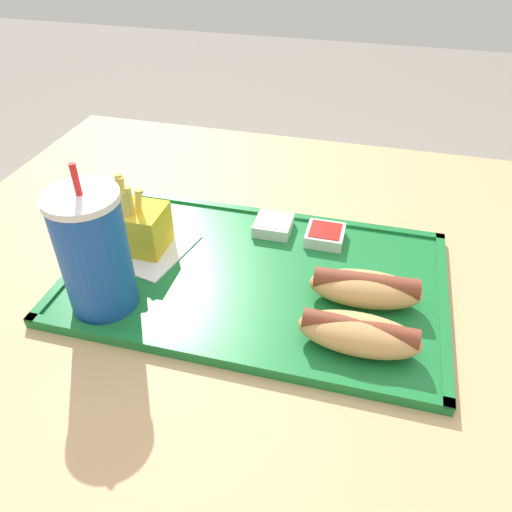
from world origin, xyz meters
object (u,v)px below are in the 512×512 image
object	(u,v)px
hot_dog_near	(365,288)
sauce_cup_ketchup	(325,235)
fries_carton	(136,226)
hot_dog_far	(359,333)
sauce_cup_mayo	(273,225)
soda_cup	(94,252)

from	to	relation	value
hot_dog_near	sauce_cup_ketchup	size ratio (longest dim) A/B	2.62
fries_carton	sauce_cup_ketchup	bearing A→B (deg)	-161.90
fries_carton	hot_dog_far	bearing A→B (deg)	160.62
hot_dog_far	fries_carton	bearing A→B (deg)	-19.38
hot_dog_near	hot_dog_far	bearing A→B (deg)	90.00
hot_dog_near	sauce_cup_mayo	xyz separation A→B (m)	(0.14, -0.12, -0.01)
hot_dog_far	sauce_cup_mayo	xyz separation A→B (m)	(0.14, -0.19, -0.01)
sauce_cup_ketchup	hot_dog_far	bearing A→B (deg)	108.61
fries_carton	hot_dog_near	bearing A→B (deg)	173.89
sauce_cup_ketchup	soda_cup	bearing A→B (deg)	39.20
fries_carton	sauce_cup_mayo	world-z (taller)	fries_carton
hot_dog_far	fries_carton	distance (m)	0.33
soda_cup	hot_dog_near	world-z (taller)	soda_cup
sauce_cup_mayo	hot_dog_near	bearing A→B (deg)	139.48
sauce_cup_mayo	sauce_cup_ketchup	world-z (taller)	same
sauce_cup_mayo	soda_cup	bearing A→B (deg)	51.01
hot_dog_far	hot_dog_near	world-z (taller)	hot_dog_near
hot_dog_near	fries_carton	size ratio (longest dim) A/B	1.21
sauce_cup_mayo	fries_carton	bearing A→B (deg)	26.88
soda_cup	fries_carton	distance (m)	0.12
soda_cup	sauce_cup_ketchup	distance (m)	0.31
soda_cup	fries_carton	xyz separation A→B (m)	(0.01, -0.11, -0.04)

